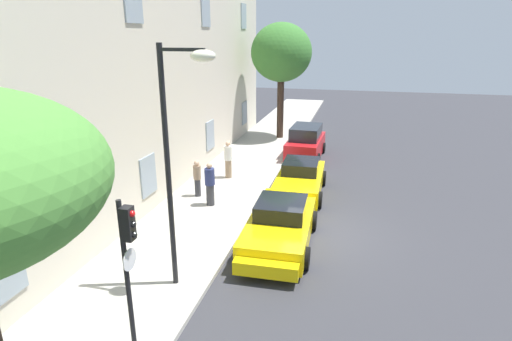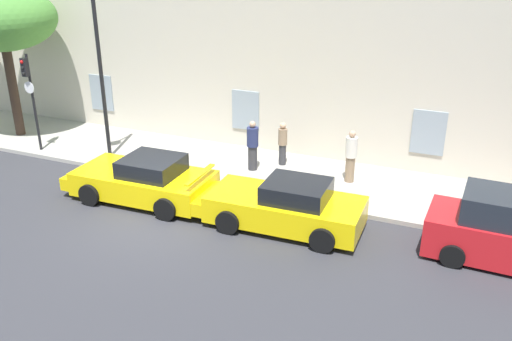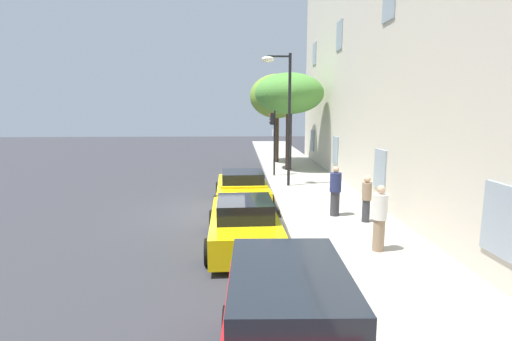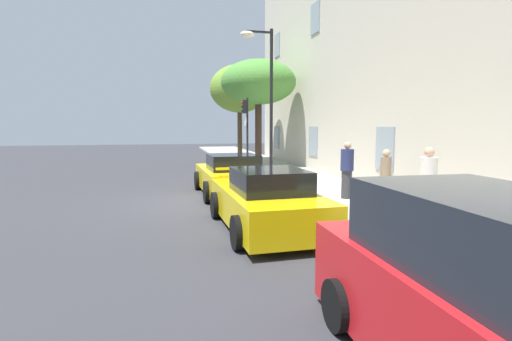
% 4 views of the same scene
% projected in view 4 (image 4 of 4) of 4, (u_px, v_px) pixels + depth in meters
% --- Properties ---
extents(ground_plane, '(80.00, 80.00, 0.00)m').
position_uv_depth(ground_plane, '(201.00, 202.00, 12.11)').
color(ground_plane, '#333338').
extents(sidewalk, '(60.00, 3.88, 0.14)m').
position_uv_depth(sidewalk, '(333.00, 194.00, 13.13)').
color(sidewalk, '#A8A399').
rests_on(sidewalk, ground).
extents(building_facade, '(33.39, 4.59, 13.33)m').
position_uv_depth(building_facade, '(444.00, 0.00, 13.28)').
color(building_facade, beige).
rests_on(building_facade, ground).
extents(sportscar_red_lead, '(4.69, 2.33, 1.42)m').
position_uv_depth(sportscar_red_lead, '(230.00, 176.00, 13.50)').
color(sportscar_red_lead, yellow).
rests_on(sportscar_red_lead, ground).
extents(sportscar_yellow_flank, '(4.76, 2.20, 1.42)m').
position_uv_depth(sportscar_yellow_flank, '(264.00, 201.00, 9.01)').
color(sportscar_yellow_flank, yellow).
rests_on(sportscar_yellow_flank, ground).
extents(hatchback_parked, '(3.95, 2.02, 1.80)m').
position_uv_depth(hatchback_parked, '(484.00, 301.00, 3.43)').
color(hatchback_parked, red).
rests_on(hatchback_parked, ground).
extents(tree_near_kerb, '(4.17, 4.17, 5.89)m').
position_uv_depth(tree_near_kerb, '(258.00, 83.00, 21.36)').
color(tree_near_kerb, '#38281E').
rests_on(tree_near_kerb, sidewalk).
extents(tree_midblock, '(3.80, 3.80, 6.13)m').
position_uv_depth(tree_midblock, '(240.00, 89.00, 24.60)').
color(tree_midblock, '#473323').
rests_on(tree_midblock, sidewalk).
extents(traffic_light, '(0.44, 0.36, 3.64)m').
position_uv_depth(traffic_light, '(246.00, 121.00, 19.31)').
color(traffic_light, black).
rests_on(traffic_light, sidewalk).
extents(street_lamp, '(0.44, 1.42, 6.30)m').
position_uv_depth(street_lamp, '(262.00, 77.00, 16.35)').
color(street_lamp, black).
rests_on(street_lamp, sidewalk).
extents(pedestrian_admiring, '(0.45, 0.45, 1.76)m').
position_uv_depth(pedestrian_admiring, '(428.00, 185.00, 8.71)').
color(pedestrian_admiring, '#8C7259').
rests_on(pedestrian_admiring, sidewalk).
extents(pedestrian_strolling, '(0.34, 0.34, 1.56)m').
position_uv_depth(pedestrian_strolling, '(385.00, 175.00, 11.32)').
color(pedestrian_strolling, '#333338').
rests_on(pedestrian_strolling, sidewalk).
extents(pedestrian_bystander, '(0.56, 0.56, 1.75)m').
position_uv_depth(pedestrian_bystander, '(347.00, 170.00, 11.87)').
color(pedestrian_bystander, '#333338').
rests_on(pedestrian_bystander, sidewalk).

